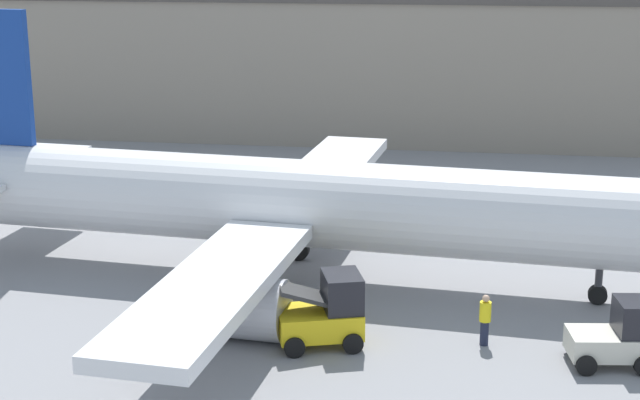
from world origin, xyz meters
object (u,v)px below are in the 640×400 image
Objects in this scene: ground_crew_worker at (485,318)px; baggage_tug at (617,336)px; airplane at (297,205)px; belt_loader_truck at (326,312)px.

baggage_tug reaches higher than ground_crew_worker.
belt_loader_truck is (2.00, -6.12, -1.89)m from airplane.
ground_crew_worker is 0.64× the size of baggage_tug.
baggage_tug is (11.35, -6.40, -2.04)m from airplane.
belt_loader_truck is (-9.35, 0.28, 0.15)m from baggage_tug.
airplane is at bearing 142.99° from baggage_tug.
airplane is 13.19m from baggage_tug.
belt_loader_truck is (-5.23, -0.66, 0.18)m from ground_crew_worker.
airplane is 13.07× the size of baggage_tug.
baggage_tug is 0.87× the size of belt_loader_truck.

